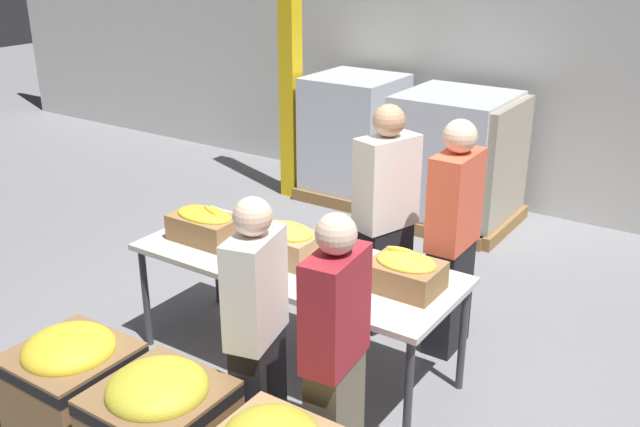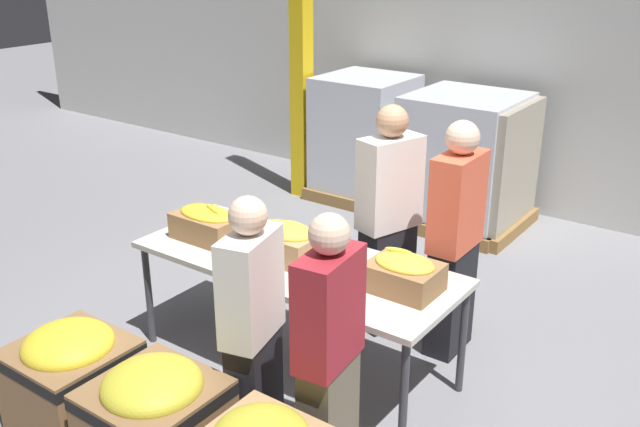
{
  "view_description": "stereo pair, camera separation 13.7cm",
  "coord_description": "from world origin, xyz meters",
  "px_view_note": "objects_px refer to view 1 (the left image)",
  "views": [
    {
      "loc": [
        2.5,
        -3.44,
        2.82
      ],
      "look_at": [
        0.18,
        0.03,
        1.17
      ],
      "focal_mm": 40.0,
      "sensor_mm": 36.0,
      "label": 1
    },
    {
      "loc": [
        2.62,
        -3.36,
        2.82
      ],
      "look_at": [
        0.18,
        0.03,
        1.17
      ],
      "focal_mm": 40.0,
      "sensor_mm": 36.0,
      "label": 2
    }
  ],
  "objects_px": {
    "banana_box_2": "(406,272)",
    "pallet_stack_0": "(453,160)",
    "volunteer_1": "(385,221)",
    "sorting_table": "(295,268)",
    "support_pillar": "(290,15)",
    "volunteer_3": "(257,331)",
    "pallet_stack_2": "(463,163)",
    "donation_bin_1": "(161,424)",
    "banana_box_1": "(287,242)",
    "donation_bin_0": "(74,381)",
    "banana_box_0": "(205,224)",
    "pallet_stack_1": "(354,138)",
    "volunteer_0": "(452,240)",
    "volunteer_2": "(335,355)"
  },
  "relations": [
    {
      "from": "banana_box_0",
      "to": "donation_bin_0",
      "type": "height_order",
      "value": "banana_box_0"
    },
    {
      "from": "support_pillar",
      "to": "banana_box_1",
      "type": "bearing_deg",
      "value": -54.43
    },
    {
      "from": "banana_box_1",
      "to": "volunteer_0",
      "type": "height_order",
      "value": "volunteer_0"
    },
    {
      "from": "volunteer_2",
      "to": "pallet_stack_2",
      "type": "distance_m",
      "value": 3.96
    },
    {
      "from": "banana_box_0",
      "to": "banana_box_2",
      "type": "relative_size",
      "value": 1.15
    },
    {
      "from": "sorting_table",
      "to": "support_pillar",
      "type": "distance_m",
      "value": 3.71
    },
    {
      "from": "support_pillar",
      "to": "pallet_stack_2",
      "type": "xyz_separation_m",
      "value": [
        1.95,
        0.26,
        -1.36
      ]
    },
    {
      "from": "sorting_table",
      "to": "volunteer_2",
      "type": "relative_size",
      "value": 1.42
    },
    {
      "from": "volunteer_1",
      "to": "support_pillar",
      "type": "relative_size",
      "value": 0.43
    },
    {
      "from": "donation_bin_1",
      "to": "pallet_stack_0",
      "type": "relative_size",
      "value": 0.53
    },
    {
      "from": "banana_box_2",
      "to": "pallet_stack_1",
      "type": "relative_size",
      "value": 0.31
    },
    {
      "from": "sorting_table",
      "to": "volunteer_0",
      "type": "bearing_deg",
      "value": 47.07
    },
    {
      "from": "volunteer_2",
      "to": "banana_box_0",
      "type": "bearing_deg",
      "value": 59.71
    },
    {
      "from": "volunteer_1",
      "to": "support_pillar",
      "type": "bearing_deg",
      "value": -112.73
    },
    {
      "from": "support_pillar",
      "to": "banana_box_0",
      "type": "bearing_deg",
      "value": -64.77
    },
    {
      "from": "banana_box_2",
      "to": "volunteer_1",
      "type": "distance_m",
      "value": 0.98
    },
    {
      "from": "volunteer_2",
      "to": "pallet_stack_1",
      "type": "height_order",
      "value": "volunteer_2"
    },
    {
      "from": "donation_bin_1",
      "to": "support_pillar",
      "type": "xyz_separation_m",
      "value": [
        -2.13,
        4.13,
        1.63
      ]
    },
    {
      "from": "volunteer_1",
      "to": "donation_bin_1",
      "type": "height_order",
      "value": "volunteer_1"
    },
    {
      "from": "volunteer_1",
      "to": "support_pillar",
      "type": "height_order",
      "value": "support_pillar"
    },
    {
      "from": "sorting_table",
      "to": "banana_box_2",
      "type": "bearing_deg",
      "value": 3.01
    },
    {
      "from": "volunteer_2",
      "to": "volunteer_3",
      "type": "xyz_separation_m",
      "value": [
        -0.49,
        -0.04,
        -0.0
      ]
    },
    {
      "from": "volunteer_3",
      "to": "volunteer_2",
      "type": "bearing_deg",
      "value": -99.26
    },
    {
      "from": "banana_box_1",
      "to": "support_pillar",
      "type": "bearing_deg",
      "value": 125.57
    },
    {
      "from": "donation_bin_0",
      "to": "volunteer_2",
      "type": "bearing_deg",
      "value": 20.54
    },
    {
      "from": "sorting_table",
      "to": "pallet_stack_1",
      "type": "distance_m",
      "value": 3.49
    },
    {
      "from": "pallet_stack_0",
      "to": "sorting_table",
      "type": "bearing_deg",
      "value": -85.77
    },
    {
      "from": "pallet_stack_0",
      "to": "pallet_stack_1",
      "type": "relative_size",
      "value": 0.98
    },
    {
      "from": "pallet_stack_1",
      "to": "sorting_table",
      "type": "bearing_deg",
      "value": -65.13
    },
    {
      "from": "support_pillar",
      "to": "donation_bin_0",
      "type": "bearing_deg",
      "value": -71.07
    },
    {
      "from": "banana_box_1",
      "to": "donation_bin_0",
      "type": "xyz_separation_m",
      "value": [
        -0.61,
        -1.3,
        -0.57
      ]
    },
    {
      "from": "volunteer_3",
      "to": "support_pillar",
      "type": "relative_size",
      "value": 0.39
    },
    {
      "from": "banana_box_1",
      "to": "volunteer_3",
      "type": "xyz_separation_m",
      "value": [
        0.37,
        -0.79,
        -0.16
      ]
    },
    {
      "from": "volunteer_3",
      "to": "donation_bin_1",
      "type": "distance_m",
      "value": 0.7
    },
    {
      "from": "volunteer_1",
      "to": "pallet_stack_0",
      "type": "relative_size",
      "value": 1.28
    },
    {
      "from": "donation_bin_1",
      "to": "pallet_stack_1",
      "type": "relative_size",
      "value": 0.52
    },
    {
      "from": "sorting_table",
      "to": "banana_box_2",
      "type": "xyz_separation_m",
      "value": [
        0.79,
        0.04,
        0.17
      ]
    },
    {
      "from": "volunteer_0",
      "to": "pallet_stack_0",
      "type": "xyz_separation_m",
      "value": [
        -0.98,
        2.25,
        -0.18
      ]
    },
    {
      "from": "donation_bin_1",
      "to": "support_pillar",
      "type": "bearing_deg",
      "value": 117.34
    },
    {
      "from": "banana_box_2",
      "to": "pallet_stack_0",
      "type": "distance_m",
      "value": 3.19
    },
    {
      "from": "banana_box_2",
      "to": "volunteer_0",
      "type": "height_order",
      "value": "volunteer_0"
    },
    {
      "from": "donation_bin_0",
      "to": "banana_box_0",
      "type": "bearing_deg",
      "value": 92.39
    },
    {
      "from": "pallet_stack_1",
      "to": "pallet_stack_2",
      "type": "height_order",
      "value": "pallet_stack_1"
    },
    {
      "from": "support_pillar",
      "to": "pallet_stack_0",
      "type": "height_order",
      "value": "support_pillar"
    },
    {
      "from": "volunteer_3",
      "to": "pallet_stack_2",
      "type": "relative_size",
      "value": 1.19
    },
    {
      "from": "pallet_stack_0",
      "to": "pallet_stack_2",
      "type": "relative_size",
      "value": 1.03
    },
    {
      "from": "banana_box_1",
      "to": "volunteer_3",
      "type": "distance_m",
      "value": 0.89
    },
    {
      "from": "volunteer_0",
      "to": "pallet_stack_0",
      "type": "height_order",
      "value": "volunteer_0"
    },
    {
      "from": "volunteer_2",
      "to": "support_pillar",
      "type": "xyz_separation_m",
      "value": [
        -2.88,
        3.58,
        1.22
      ]
    },
    {
      "from": "banana_box_0",
      "to": "donation_bin_1",
      "type": "xyz_separation_m",
      "value": [
        0.77,
        -1.23,
        -0.55
      ]
    }
  ]
}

